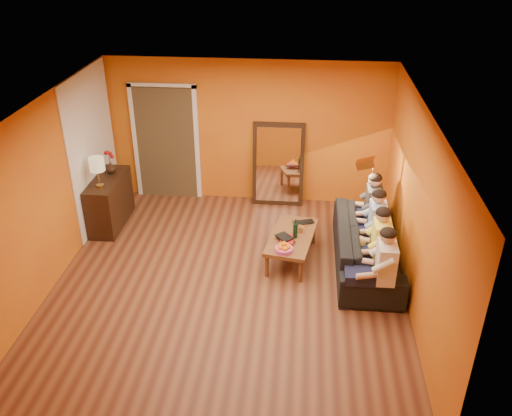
# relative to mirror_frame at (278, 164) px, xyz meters

# --- Properties ---
(room_shell) EXTENTS (5.00, 5.50, 2.60)m
(room_shell) POSITION_rel_mirror_frame_xyz_m (-0.55, -2.26, 0.54)
(room_shell) COLOR brown
(room_shell) RESTS_ON ground
(white_accent) EXTENTS (0.02, 1.90, 2.58)m
(white_accent) POSITION_rel_mirror_frame_xyz_m (-3.04, -0.88, 0.54)
(white_accent) COLOR white
(white_accent) RESTS_ON wall_left
(doorway_recess) EXTENTS (1.06, 0.30, 2.10)m
(doorway_recess) POSITION_rel_mirror_frame_xyz_m (-2.05, 0.20, 0.29)
(doorway_recess) COLOR #3F2D19
(doorway_recess) RESTS_ON floor
(door_jamb_left) EXTENTS (0.08, 0.06, 2.20)m
(door_jamb_left) POSITION_rel_mirror_frame_xyz_m (-2.62, 0.08, 0.29)
(door_jamb_left) COLOR white
(door_jamb_left) RESTS_ON wall_back
(door_jamb_right) EXTENTS (0.08, 0.06, 2.20)m
(door_jamb_right) POSITION_rel_mirror_frame_xyz_m (-1.48, 0.08, 0.29)
(door_jamb_right) COLOR white
(door_jamb_right) RESTS_ON wall_back
(door_header) EXTENTS (1.22, 0.06, 0.08)m
(door_header) POSITION_rel_mirror_frame_xyz_m (-2.05, 0.08, 1.36)
(door_header) COLOR white
(door_header) RESTS_ON wall_back
(mirror_frame) EXTENTS (0.92, 0.27, 1.51)m
(mirror_frame) POSITION_rel_mirror_frame_xyz_m (0.00, 0.00, 0.00)
(mirror_frame) COLOR black
(mirror_frame) RESTS_ON floor
(mirror_glass) EXTENTS (0.78, 0.21, 1.35)m
(mirror_glass) POSITION_rel_mirror_frame_xyz_m (0.00, -0.04, 0.00)
(mirror_glass) COLOR white
(mirror_glass) RESTS_ON mirror_frame
(sideboard) EXTENTS (0.44, 1.18, 0.85)m
(sideboard) POSITION_rel_mirror_frame_xyz_m (-2.79, -1.08, -0.34)
(sideboard) COLOR black
(sideboard) RESTS_ON floor
(table_lamp) EXTENTS (0.24, 0.24, 0.51)m
(table_lamp) POSITION_rel_mirror_frame_xyz_m (-2.79, -1.38, 0.34)
(table_lamp) COLOR beige
(table_lamp) RESTS_ON sideboard
(sofa) EXTENTS (2.31, 0.90, 0.68)m
(sofa) POSITION_rel_mirror_frame_xyz_m (1.45, -1.92, -0.42)
(sofa) COLOR black
(sofa) RESTS_ON floor
(coffee_table) EXTENTS (0.82, 1.31, 0.42)m
(coffee_table) POSITION_rel_mirror_frame_xyz_m (0.32, -1.88, -0.55)
(coffee_table) COLOR brown
(coffee_table) RESTS_ON floor
(floor_lamp) EXTENTS (0.35, 0.30, 1.44)m
(floor_lamp) POSITION_rel_mirror_frame_xyz_m (1.52, -1.25, -0.04)
(floor_lamp) COLOR #BF8838
(floor_lamp) RESTS_ON floor
(dog) EXTENTS (0.51, 0.65, 0.67)m
(dog) POSITION_rel_mirror_frame_xyz_m (1.34, -2.31, -0.43)
(dog) COLOR #A6824B
(dog) RESTS_ON floor
(person_far_left) EXTENTS (0.70, 0.44, 1.22)m
(person_far_left) POSITION_rel_mirror_frame_xyz_m (1.58, -2.92, -0.15)
(person_far_left) COLOR beige
(person_far_left) RESTS_ON sofa
(person_mid_left) EXTENTS (0.70, 0.44, 1.22)m
(person_mid_left) POSITION_rel_mirror_frame_xyz_m (1.58, -2.37, -0.15)
(person_mid_left) COLOR #FDF554
(person_mid_left) RESTS_ON sofa
(person_mid_right) EXTENTS (0.70, 0.44, 1.22)m
(person_mid_right) POSITION_rel_mirror_frame_xyz_m (1.58, -1.82, -0.15)
(person_mid_right) COLOR #8FABDE
(person_mid_right) RESTS_ON sofa
(person_far_right) EXTENTS (0.70, 0.44, 1.22)m
(person_far_right) POSITION_rel_mirror_frame_xyz_m (1.58, -1.27, -0.15)
(person_far_right) COLOR #35363B
(person_far_right) RESTS_ON sofa
(fruit_bowl) EXTENTS (0.26, 0.26, 0.16)m
(fruit_bowl) POSITION_rel_mirror_frame_xyz_m (0.22, -2.33, -0.26)
(fruit_bowl) COLOR #CE4998
(fruit_bowl) RESTS_ON coffee_table
(wine_bottle) EXTENTS (0.07, 0.07, 0.31)m
(wine_bottle) POSITION_rel_mirror_frame_xyz_m (0.37, -1.93, -0.18)
(wine_bottle) COLOR black
(wine_bottle) RESTS_ON coffee_table
(tumbler) EXTENTS (0.13, 0.13, 0.10)m
(tumbler) POSITION_rel_mirror_frame_xyz_m (0.44, -1.76, -0.29)
(tumbler) COLOR #B27F3F
(tumbler) RESTS_ON coffee_table
(laptop) EXTENTS (0.38, 0.30, 0.03)m
(laptop) POSITION_rel_mirror_frame_xyz_m (0.50, -1.53, -0.33)
(laptop) COLOR black
(laptop) RESTS_ON coffee_table
(book_lower) EXTENTS (0.31, 0.34, 0.03)m
(book_lower) POSITION_rel_mirror_frame_xyz_m (0.14, -2.08, -0.33)
(book_lower) COLOR black
(book_lower) RESTS_ON coffee_table
(book_mid) EXTENTS (0.21, 0.28, 0.02)m
(book_mid) POSITION_rel_mirror_frame_xyz_m (0.15, -2.07, -0.30)
(book_mid) COLOR #A21214
(book_mid) RESTS_ON book_lower
(book_upper) EXTENTS (0.30, 0.31, 0.02)m
(book_upper) POSITION_rel_mirror_frame_xyz_m (0.14, -2.09, -0.28)
(book_upper) COLOR black
(book_upper) RESTS_ON book_mid
(vase) EXTENTS (0.18, 0.18, 0.19)m
(vase) POSITION_rel_mirror_frame_xyz_m (-2.79, -0.83, 0.18)
(vase) COLOR black
(vase) RESTS_ON sideboard
(flowers) EXTENTS (0.17, 0.17, 0.42)m
(flowers) POSITION_rel_mirror_frame_xyz_m (-2.79, -0.83, 0.42)
(flowers) COLOR #A21214
(flowers) RESTS_ON vase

